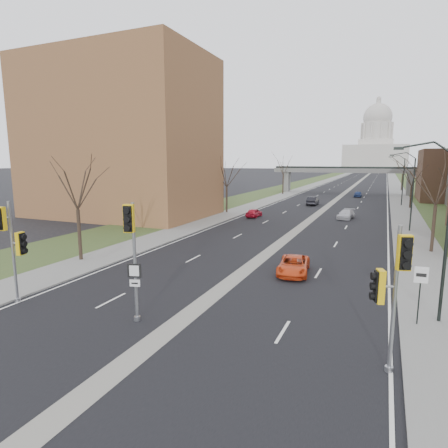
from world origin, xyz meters
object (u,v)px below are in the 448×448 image
Objects in this scene: signal_pole_left at (12,238)px; signal_pole_right at (392,280)px; speed_limit_sign at (420,285)px; car_right_far at (358,194)px; car_right_near at (294,265)px; car_right_mid at (346,214)px; car_left_far at (313,201)px; signal_pole_median at (132,241)px; car_left_near at (254,213)px.

signal_pole_left is 18.91m from signal_pole_right.
signal_pole_left is at bearing 163.03° from signal_pole_right.
speed_limit_sign reaches higher than car_right_far.
speed_limit_sign is (20.29, 5.57, -1.67)m from signal_pole_left.
car_right_mid is (0.94, 27.76, 0.02)m from car_right_near.
car_left_far is 1.03× the size of car_right_near.
signal_pole_left is at bearing 165.85° from signal_pole_median.
car_right_mid is (12.08, 3.51, 0.01)m from car_left_near.
car_left_near is 0.83× the size of car_right_near.
speed_limit_sign is 50.01m from car_left_far.
car_left_far is (-0.80, 53.24, -3.40)m from signal_pole_median.
signal_pole_median is at bearing 100.96° from car_left_near.
car_right_far is (13.16, 72.46, -3.11)m from signal_pole_left.
car_left_near is at bearing 74.13° from car_left_far.
car_right_near is at bearing 135.84° from speed_limit_sign.
car_right_far is (0.28, 60.79, 0.03)m from car_right_near.
signal_pole_right is 1.98× the size of speed_limit_sign.
signal_pole_median is at bearing -122.49° from car_right_near.
car_right_near is 1.17× the size of car_right_far.
speed_limit_sign is at bearing 123.03° from car_left_near.
car_left_far reaches higher than car_right_far.
car_left_near is at bearing 81.75° from signal_pole_median.
car_left_far is at bearing 91.02° from car_right_near.
speed_limit_sign reaches higher than car_right_mid.
signal_pole_median is at bearing -162.76° from speed_limit_sign.
car_left_far is at bearing 74.77° from signal_pole_left.
car_right_far is (-5.74, 71.99, -3.05)m from signal_pole_right.
signal_pole_left is 1.26× the size of car_left_far.
speed_limit_sign is at bearing -83.59° from car_right_far.
signal_pole_right is at bearing -75.17° from car_right_mid.
signal_pole_right is (18.90, 0.48, -0.06)m from signal_pole_left.
speed_limit_sign is 9.71m from car_right_near.
signal_pole_right is at bearing -6.57° from signal_pole_left.
signal_pole_right reaches higher than car_left_near.
car_left_near is 0.97× the size of car_right_far.
signal_pole_left is 1.32× the size of car_right_mid.
speed_limit_sign reaches higher than car_left_near.
signal_pole_right reaches higher than car_right_near.
car_right_mid is at bearing -88.52° from car_right_far.
car_left_near is 18.49m from car_left_far.
car_right_far is (11.42, 36.55, 0.02)m from car_left_near.
signal_pole_median is 11.32m from signal_pole_right.
speed_limit_sign is 0.65× the size of car_right_near.
signal_pole_right is 1.49× the size of car_right_far.
car_right_near is at bearing -84.54° from car_right_mid.
signal_pole_right is 1.24× the size of car_left_far.
signal_pole_left is at bearing 82.76° from car_left_far.
signal_pole_left is 1.57× the size of car_left_near.
car_right_far is at bearing 76.14° from signal_pole_right.
speed_limit_sign is 0.78× the size of car_left_near.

